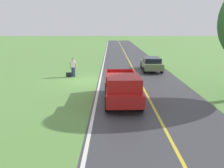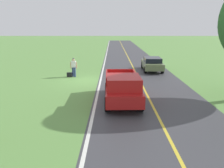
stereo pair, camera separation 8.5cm
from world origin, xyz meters
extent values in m
plane|color=#609347|center=(0.00, 0.00, 0.00)|extent=(200.00, 200.00, 0.00)
cube|color=#3D3D42|center=(-4.60, 0.00, 0.00)|extent=(7.09, 120.00, 0.00)
cube|color=silver|center=(-1.23, 0.00, 0.01)|extent=(0.16, 117.60, 0.00)
cube|color=gold|center=(-4.60, 0.00, 0.01)|extent=(0.14, 117.60, 0.00)
cylinder|color=navy|center=(1.17, -1.51, 0.44)|extent=(0.18, 0.18, 0.88)
cylinder|color=navy|center=(1.38, -1.76, 0.44)|extent=(0.18, 0.18, 0.88)
cube|color=white|center=(1.27, -1.64, 1.17)|extent=(0.41, 0.28, 0.58)
sphere|color=tan|center=(1.27, -1.64, 1.57)|extent=(0.23, 0.23, 0.23)
sphere|color=#4C564C|center=(1.27, -1.64, 1.65)|extent=(0.20, 0.20, 0.20)
cube|color=navy|center=(1.26, -1.84, 1.20)|extent=(0.33, 0.21, 0.44)
cylinder|color=tan|center=(1.01, -1.60, 1.06)|extent=(0.10, 0.10, 0.58)
cylinder|color=tan|center=(1.53, -1.63, 1.06)|extent=(0.10, 0.10, 0.58)
cube|color=black|center=(1.70, -1.60, 0.20)|extent=(0.47, 0.22, 0.41)
cube|color=#B21919|center=(-2.84, 5.65, 0.75)|extent=(2.13, 5.45, 0.70)
cube|color=#B21919|center=(-2.87, 6.84, 1.46)|extent=(1.89, 2.20, 0.72)
cube|color=black|center=(-2.87, 6.84, 1.53)|extent=(1.71, 1.34, 0.43)
cube|color=#B21919|center=(-3.76, 4.55, 1.33)|extent=(0.17, 3.03, 0.45)
cube|color=#B21919|center=(-1.88, 4.59, 1.33)|extent=(0.17, 3.03, 0.45)
cube|color=#B21919|center=(-2.78, 3.06, 1.33)|extent=(1.84, 0.14, 0.45)
cylinder|color=black|center=(-3.79, 7.38, 0.40)|extent=(0.32, 0.81, 0.80)
cylinder|color=black|center=(-1.99, 7.42, 0.40)|extent=(0.32, 0.81, 0.80)
cylinder|color=black|center=(-3.71, 4.08, 0.40)|extent=(0.32, 0.81, 0.80)
cylinder|color=black|center=(-1.91, 4.12, 0.40)|extent=(0.32, 0.81, 0.80)
cube|color=#66754C|center=(-6.37, -4.72, 0.64)|extent=(1.96, 4.45, 0.62)
cube|color=black|center=(-6.37, -4.52, 1.18)|extent=(1.69, 2.42, 0.46)
cylinder|color=black|center=(-5.56, -6.14, 0.33)|extent=(0.26, 0.67, 0.66)
cylinder|color=black|center=(-7.25, -6.09, 0.33)|extent=(0.26, 0.67, 0.66)
cylinder|color=black|center=(-5.49, -3.34, 0.33)|extent=(0.26, 0.67, 0.66)
cylinder|color=black|center=(-7.18, -3.30, 0.33)|extent=(0.26, 0.67, 0.66)
camera|label=1|loc=(-2.17, 19.54, 4.48)|focal=37.74mm
camera|label=2|loc=(-2.26, 19.54, 4.48)|focal=37.74mm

